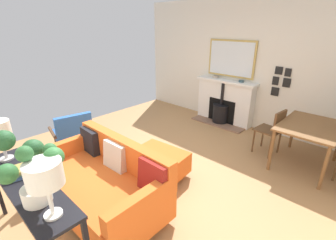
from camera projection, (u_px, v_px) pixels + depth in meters
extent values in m
cube|color=#A87A4C|center=(151.00, 169.00, 3.86)|extent=(5.56, 5.37, 0.01)
cube|color=silver|center=(242.00, 64.00, 5.23)|extent=(0.12, 5.37, 2.72)
cube|color=brown|center=(217.00, 124.00, 5.56)|extent=(0.30, 1.27, 0.03)
cube|color=white|center=(225.00, 102.00, 5.57)|extent=(0.25, 1.34, 0.96)
cube|color=black|center=(222.00, 110.00, 5.57)|extent=(0.06, 0.67, 0.54)
cylinder|color=black|center=(221.00, 114.00, 5.57)|extent=(0.36, 0.36, 0.40)
cylinder|color=black|center=(221.00, 105.00, 5.49)|extent=(0.38, 0.38, 0.02)
cylinder|color=black|center=(222.00, 94.00, 5.39)|extent=(0.07, 0.07, 0.51)
cube|color=white|center=(226.00, 81.00, 5.37)|extent=(0.30, 1.42, 0.05)
cube|color=tan|center=(231.00, 59.00, 5.27)|extent=(0.04, 1.12, 0.80)
cube|color=silver|center=(231.00, 59.00, 5.26)|extent=(0.01, 1.04, 0.72)
cylinder|color=#9E9384|center=(215.00, 77.00, 5.57)|extent=(0.14, 0.14, 0.04)
torus|color=#9E9384|center=(216.00, 76.00, 5.56)|extent=(0.14, 0.14, 0.01)
cylinder|color=#334C56|center=(241.00, 81.00, 5.15)|extent=(0.12, 0.12, 0.04)
torus|color=#334C56|center=(241.00, 81.00, 5.15)|extent=(0.12, 0.12, 0.01)
cylinder|color=#B2B2B7|center=(48.00, 193.00, 3.23)|extent=(0.04, 0.04, 0.10)
cylinder|color=#B2B2B7|center=(95.00, 170.00, 3.73)|extent=(0.04, 0.04, 0.10)
cylinder|color=#B2B2B7|center=(163.00, 219.00, 2.80)|extent=(0.04, 0.04, 0.10)
cube|color=orange|center=(99.00, 190.00, 2.93)|extent=(0.93, 1.74, 0.36)
cube|color=orange|center=(123.00, 152.00, 3.07)|extent=(0.15, 1.74, 0.38)
cube|color=orange|center=(65.00, 148.00, 3.33)|extent=(0.87, 0.13, 0.22)
cube|color=orange|center=(142.00, 203.00, 2.32)|extent=(0.87, 0.13, 0.22)
cube|color=black|center=(90.00, 141.00, 3.41)|extent=(0.14, 0.37, 0.37)
cube|color=beige|center=(115.00, 156.00, 3.03)|extent=(0.17, 0.37, 0.37)
cube|color=maroon|center=(153.00, 178.00, 2.59)|extent=(0.15, 0.38, 0.39)
cylinder|color=#B2B2B7|center=(131.00, 175.00, 3.61)|extent=(0.04, 0.04, 0.09)
cylinder|color=#B2B2B7|center=(164.00, 192.00, 3.26)|extent=(0.04, 0.04, 0.09)
cylinder|color=#B2B2B7|center=(154.00, 161.00, 4.00)|extent=(0.04, 0.04, 0.09)
cylinder|color=#B2B2B7|center=(185.00, 174.00, 3.65)|extent=(0.04, 0.04, 0.09)
cube|color=orange|center=(158.00, 163.00, 3.56)|extent=(0.74, 0.85, 0.32)
cube|color=#4C3321|center=(83.00, 134.00, 4.71)|extent=(0.05, 0.05, 0.33)
cube|color=#4C3321|center=(56.00, 141.00, 4.43)|extent=(0.05, 0.05, 0.33)
cube|color=#4C3321|center=(91.00, 143.00, 4.35)|extent=(0.05, 0.05, 0.33)
cube|color=#4C3321|center=(62.00, 151.00, 4.07)|extent=(0.05, 0.05, 0.33)
cube|color=#2D60B2|center=(72.00, 133.00, 4.32)|extent=(0.70, 0.67, 0.08)
cube|color=#2D60B2|center=(74.00, 126.00, 4.04)|extent=(0.61, 0.23, 0.39)
cube|color=#4C3321|center=(89.00, 124.00, 4.46)|extent=(0.15, 0.53, 0.04)
cube|color=#4C3321|center=(52.00, 133.00, 4.11)|extent=(0.15, 0.53, 0.04)
cube|color=black|center=(25.00, 178.00, 3.00)|extent=(0.04, 0.04, 0.76)
cube|color=black|center=(27.00, 184.00, 2.26)|extent=(0.36, 1.63, 0.03)
cylinder|color=#B2B2B7|center=(7.00, 158.00, 2.63)|extent=(0.14, 0.14, 0.02)
cylinder|color=#B2B2B7|center=(4.00, 149.00, 2.59)|extent=(0.03, 0.03, 0.22)
cylinder|color=white|center=(53.00, 214.00, 1.86)|extent=(0.14, 0.14, 0.02)
cylinder|color=white|center=(50.00, 199.00, 1.81)|extent=(0.03, 0.03, 0.27)
cylinder|color=silver|center=(44.00, 174.00, 1.72)|extent=(0.27, 0.27, 0.19)
cylinder|color=silver|center=(37.00, 194.00, 1.98)|extent=(0.23, 0.23, 0.14)
cylinder|color=brown|center=(32.00, 175.00, 1.91)|extent=(0.02, 0.02, 0.24)
sphere|color=#2D6633|center=(7.00, 174.00, 1.74)|extent=(0.15, 0.15, 0.15)
sphere|color=#2D6633|center=(24.00, 154.00, 1.69)|extent=(0.12, 0.12, 0.12)
sphere|color=#387A3D|center=(54.00, 157.00, 1.83)|extent=(0.16, 0.16, 0.16)
sphere|color=#2D6633|center=(50.00, 150.00, 1.94)|extent=(0.11, 0.11, 0.11)
sphere|color=#26562D|center=(33.00, 150.00, 2.01)|extent=(0.18, 0.18, 0.18)
sphere|color=#26562D|center=(4.00, 141.00, 1.86)|extent=(0.17, 0.17, 0.17)
cube|color=#38517F|center=(20.00, 174.00, 2.35)|extent=(0.28, 0.25, 0.03)
cube|color=#4C7056|center=(20.00, 172.00, 2.34)|extent=(0.25, 0.16, 0.02)
cube|color=olive|center=(18.00, 170.00, 2.34)|extent=(0.24, 0.22, 0.03)
cylinder|color=brown|center=(293.00, 131.00, 4.41)|extent=(0.05, 0.05, 0.69)
cylinder|color=brown|center=(271.00, 151.00, 3.71)|extent=(0.05, 0.05, 0.69)
cylinder|color=brown|center=(324.00, 168.00, 3.25)|extent=(0.05, 0.05, 0.69)
cube|color=brown|center=(311.00, 126.00, 3.69)|extent=(1.13, 0.82, 0.03)
cylinder|color=brown|center=(263.00, 136.00, 4.48)|extent=(0.04, 0.04, 0.44)
cylinder|color=brown|center=(253.00, 141.00, 4.29)|extent=(0.04, 0.04, 0.44)
cylinder|color=brown|center=(279.00, 142.00, 4.26)|extent=(0.04, 0.04, 0.44)
cylinder|color=brown|center=(270.00, 147.00, 4.07)|extent=(0.04, 0.04, 0.44)
cube|color=brown|center=(268.00, 130.00, 4.19)|extent=(0.44, 0.44, 0.02)
cube|color=brown|center=(280.00, 122.00, 3.99)|extent=(0.36, 0.08, 0.38)
cylinder|color=brown|center=(336.00, 168.00, 3.48)|extent=(0.03, 0.03, 0.45)
cube|color=black|center=(279.00, 70.00, 4.66)|extent=(0.02, 0.14, 0.15)
cube|color=black|center=(288.00, 72.00, 4.56)|extent=(0.02, 0.11, 0.16)
cube|color=black|center=(276.00, 81.00, 4.76)|extent=(0.02, 0.12, 0.17)
cube|color=black|center=(287.00, 83.00, 4.63)|extent=(0.02, 0.14, 0.17)
cube|color=black|center=(275.00, 92.00, 4.83)|extent=(0.02, 0.15, 0.17)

